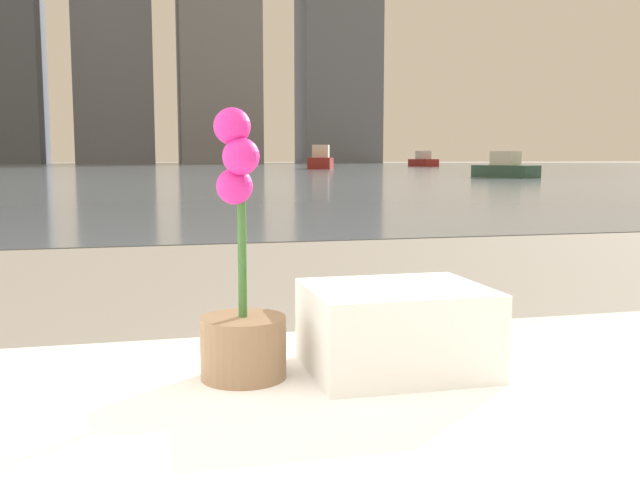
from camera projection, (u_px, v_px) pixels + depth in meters
potted_orchid at (242, 302)px, 0.96m from camera, size 0.12×0.12×0.36m
towel_stack at (396, 328)px, 1.00m from camera, size 0.25×0.20×0.12m
harbor_water at (152, 168)px, 60.26m from camera, size 180.00×110.00×0.01m
harbor_boat_0 at (423, 161)px, 73.82m from camera, size 1.79×4.36×1.60m
harbor_boat_1 at (505, 168)px, 31.61m from camera, size 2.07×3.27×1.16m
harbor_boat_2 at (321, 160)px, 57.37m from camera, size 3.26×5.39×1.91m
skyline_tower_2 at (5, 79)px, 107.88m from camera, size 10.88×13.01×25.56m
skyline_tower_3 at (112, 7)px, 110.38m from camera, size 11.90×7.68×48.16m
skyline_tower_4 at (217, 17)px, 114.33m from camera, size 12.73×12.25×46.66m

